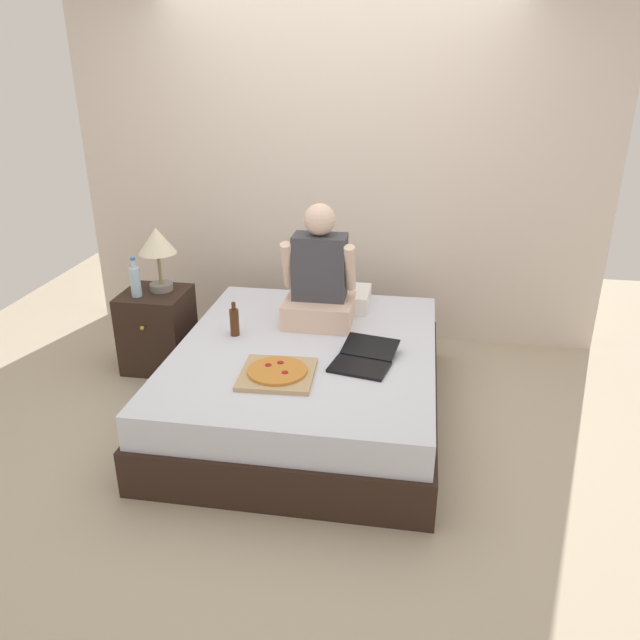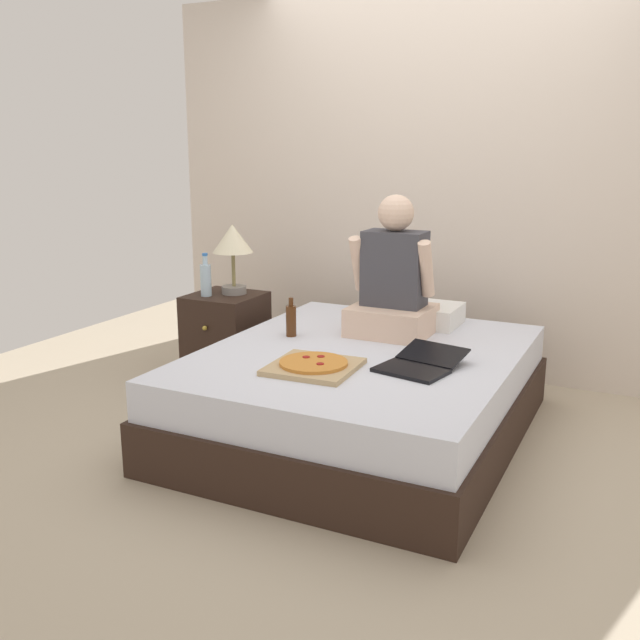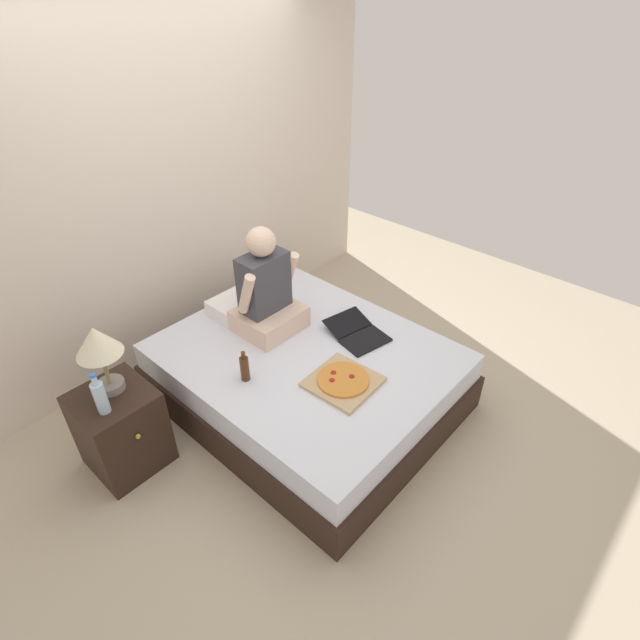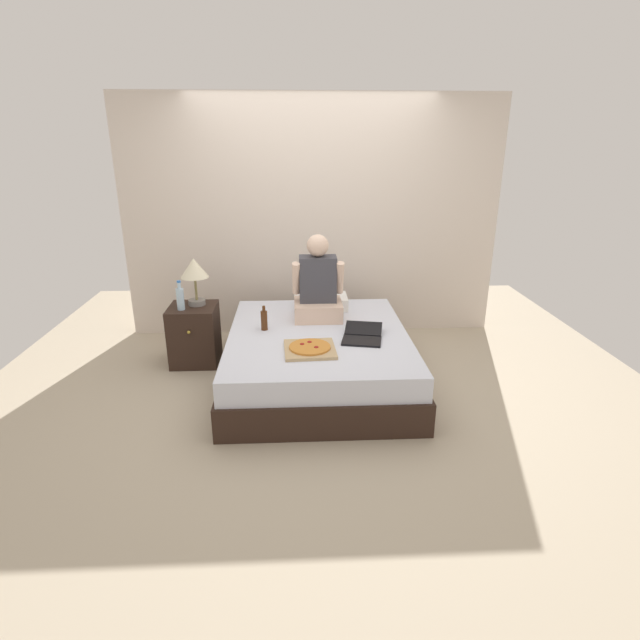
{
  "view_description": "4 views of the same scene",
  "coord_description": "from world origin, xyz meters",
  "px_view_note": "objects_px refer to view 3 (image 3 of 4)",
  "views": [
    {
      "loc": [
        0.64,
        -3.34,
        2.1
      ],
      "look_at": [
        0.1,
        -0.1,
        0.69
      ],
      "focal_mm": 35.0,
      "sensor_mm": 36.0,
      "label": 1
    },
    {
      "loc": [
        1.37,
        -3.3,
        1.52
      ],
      "look_at": [
        -0.15,
        -0.2,
        0.66
      ],
      "focal_mm": 40.0,
      "sensor_mm": 36.0,
      "label": 2
    },
    {
      "loc": [
        -1.91,
        -1.85,
        2.62
      ],
      "look_at": [
        -0.0,
        -0.13,
        0.79
      ],
      "focal_mm": 28.0,
      "sensor_mm": 36.0,
      "label": 3
    },
    {
      "loc": [
        -0.19,
        -4.04,
        2.04
      ],
      "look_at": [
        0.0,
        -0.23,
        0.66
      ],
      "focal_mm": 28.0,
      "sensor_mm": 36.0,
      "label": 4
    }
  ],
  "objects_px": {
    "lamp_on_left_nightstand": "(98,346)",
    "pizza_box": "(343,381)",
    "bed": "(307,376)",
    "beer_bottle_on_bed": "(245,368)",
    "nightstand_left": "(121,429)",
    "person_seated": "(266,293)",
    "laptop": "(359,334)",
    "water_bottle": "(100,397)"
  },
  "relations": [
    {
      "from": "lamp_on_left_nightstand",
      "to": "pizza_box",
      "type": "distance_m",
      "value": 1.45
    },
    {
      "from": "bed",
      "to": "beer_bottle_on_bed",
      "type": "distance_m",
      "value": 0.58
    },
    {
      "from": "nightstand_left",
      "to": "lamp_on_left_nightstand",
      "type": "bearing_deg",
      "value": 51.37
    },
    {
      "from": "lamp_on_left_nightstand",
      "to": "pizza_box",
      "type": "xyz_separation_m",
      "value": [
        1.04,
        -0.92,
        -0.41
      ]
    },
    {
      "from": "person_seated",
      "to": "laptop",
      "type": "distance_m",
      "value": 0.72
    },
    {
      "from": "nightstand_left",
      "to": "pizza_box",
      "type": "height_order",
      "value": "nightstand_left"
    },
    {
      "from": "nightstand_left",
      "to": "beer_bottle_on_bed",
      "type": "relative_size",
      "value": 2.58
    },
    {
      "from": "nightstand_left",
      "to": "beer_bottle_on_bed",
      "type": "distance_m",
      "value": 0.84
    },
    {
      "from": "beer_bottle_on_bed",
      "to": "pizza_box",
      "type": "bearing_deg",
      "value": -51.71
    },
    {
      "from": "laptop",
      "to": "beer_bottle_on_bed",
      "type": "xyz_separation_m",
      "value": [
        -0.83,
        0.26,
        0.07
      ]
    },
    {
      "from": "bed",
      "to": "pizza_box",
      "type": "bearing_deg",
      "value": -102.15
    },
    {
      "from": "laptop",
      "to": "pizza_box",
      "type": "height_order",
      "value": "laptop"
    },
    {
      "from": "person_seated",
      "to": "lamp_on_left_nightstand",
      "type": "bearing_deg",
      "value": 173.49
    },
    {
      "from": "bed",
      "to": "person_seated",
      "type": "bearing_deg",
      "value": 87.63
    },
    {
      "from": "laptop",
      "to": "beer_bottle_on_bed",
      "type": "relative_size",
      "value": 2.14
    },
    {
      "from": "lamp_on_left_nightstand",
      "to": "laptop",
      "type": "distance_m",
      "value": 1.7
    },
    {
      "from": "water_bottle",
      "to": "laptop",
      "type": "distance_m",
      "value": 1.72
    },
    {
      "from": "bed",
      "to": "person_seated",
      "type": "relative_size",
      "value": 2.48
    },
    {
      "from": "person_seated",
      "to": "beer_bottle_on_bed",
      "type": "relative_size",
      "value": 3.55
    },
    {
      "from": "beer_bottle_on_bed",
      "to": "water_bottle",
      "type": "bearing_deg",
      "value": 159.06
    },
    {
      "from": "nightstand_left",
      "to": "lamp_on_left_nightstand",
      "type": "xyz_separation_m",
      "value": [
        0.04,
        0.05,
        0.61
      ]
    },
    {
      "from": "water_bottle",
      "to": "beer_bottle_on_bed",
      "type": "distance_m",
      "value": 0.84
    },
    {
      "from": "bed",
      "to": "lamp_on_left_nightstand",
      "type": "xyz_separation_m",
      "value": [
        -1.13,
        0.53,
        0.66
      ]
    },
    {
      "from": "water_bottle",
      "to": "pizza_box",
      "type": "xyz_separation_m",
      "value": [
        1.16,
        -0.78,
        -0.19
      ]
    },
    {
      "from": "bed",
      "to": "water_bottle",
      "type": "xyz_separation_m",
      "value": [
        -1.25,
        0.39,
        0.45
      ]
    },
    {
      "from": "lamp_on_left_nightstand",
      "to": "person_seated",
      "type": "relative_size",
      "value": 0.58
    },
    {
      "from": "bed",
      "to": "lamp_on_left_nightstand",
      "type": "relative_size",
      "value": 4.29
    },
    {
      "from": "nightstand_left",
      "to": "pizza_box",
      "type": "relative_size",
      "value": 1.35
    },
    {
      "from": "pizza_box",
      "to": "nightstand_left",
      "type": "bearing_deg",
      "value": 141.06
    },
    {
      "from": "water_bottle",
      "to": "beer_bottle_on_bed",
      "type": "relative_size",
      "value": 1.25
    },
    {
      "from": "nightstand_left",
      "to": "beer_bottle_on_bed",
      "type": "xyz_separation_m",
      "value": [
        0.7,
        -0.39,
        0.28
      ]
    },
    {
      "from": "person_seated",
      "to": "laptop",
      "type": "xyz_separation_m",
      "value": [
        0.35,
        -0.57,
        -0.27
      ]
    },
    {
      "from": "nightstand_left",
      "to": "pizza_box",
      "type": "bearing_deg",
      "value": -38.94
    },
    {
      "from": "pizza_box",
      "to": "beer_bottle_on_bed",
      "type": "xyz_separation_m",
      "value": [
        -0.38,
        0.49,
        0.07
      ]
    },
    {
      "from": "nightstand_left",
      "to": "beer_bottle_on_bed",
      "type": "bearing_deg",
      "value": -29.05
    },
    {
      "from": "bed",
      "to": "pizza_box",
      "type": "xyz_separation_m",
      "value": [
        -0.09,
        -0.4,
        0.26
      ]
    },
    {
      "from": "lamp_on_left_nightstand",
      "to": "nightstand_left",
      "type": "bearing_deg",
      "value": -128.63
    },
    {
      "from": "water_bottle",
      "to": "pizza_box",
      "type": "height_order",
      "value": "water_bottle"
    },
    {
      "from": "laptop",
      "to": "bed",
      "type": "bearing_deg",
      "value": 154.81
    },
    {
      "from": "laptop",
      "to": "person_seated",
      "type": "bearing_deg",
      "value": 121.39
    },
    {
      "from": "beer_bottle_on_bed",
      "to": "bed",
      "type": "bearing_deg",
      "value": -10.78
    },
    {
      "from": "person_seated",
      "to": "pizza_box",
      "type": "xyz_separation_m",
      "value": [
        -0.1,
        -0.79,
        -0.27
      ]
    }
  ]
}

